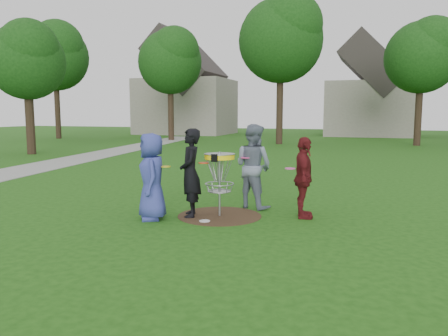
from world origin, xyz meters
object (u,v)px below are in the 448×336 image
(player_black, at_px, (190,173))
(player_grey, at_px, (253,166))
(player_blue, at_px, (152,177))
(player_maroon, at_px, (304,178))
(disc_golf_basket, at_px, (220,169))

(player_black, xyz_separation_m, player_grey, (1.04, 1.26, 0.03))
(player_grey, bearing_deg, player_black, 73.73)
(player_blue, relative_size, player_grey, 0.92)
(player_grey, bearing_deg, player_blue, 69.05)
(player_maroon, height_order, disc_golf_basket, player_maroon)
(player_black, relative_size, player_maroon, 1.10)
(player_blue, height_order, player_grey, player_grey)
(player_maroon, bearing_deg, player_grey, 51.72)
(player_blue, height_order, player_maroon, player_blue)
(player_blue, distance_m, player_maroon, 3.14)
(player_grey, distance_m, disc_golf_basket, 1.14)
(player_black, relative_size, player_grey, 0.96)
(player_maroon, distance_m, disc_golf_basket, 1.77)
(player_black, bearing_deg, player_grey, 117.51)
(player_black, bearing_deg, player_blue, -76.61)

